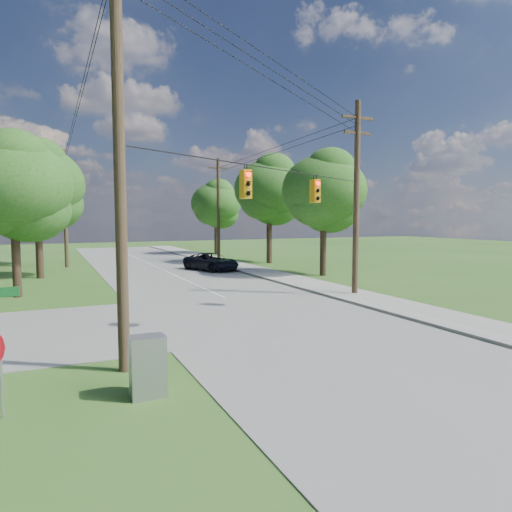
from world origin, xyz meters
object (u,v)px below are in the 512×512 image
car_main_north (211,262)px  pole_ne (356,195)px  control_cabinet (148,366)px  pole_north_e (218,209)px  pole_north_w (65,208)px  pole_sw (119,144)px

car_main_north → pole_ne: bearing=-97.7°
pole_ne → control_cabinet: 17.12m
pole_north_e → car_main_north: pole_north_e is taller
pole_ne → pole_north_w: (-13.90, 22.00, -0.34)m
pole_ne → control_cabinet: pole_ne is taller
pole_north_e → pole_north_w: bearing=180.0°
pole_sw → pole_north_e: size_ratio=1.20×
pole_ne → car_main_north: bearing=103.3°
pole_sw → pole_north_e: bearing=65.5°
control_cabinet → pole_sw: bearing=97.5°
pole_north_e → control_cabinet: (-13.27, -31.73, -4.40)m
pole_north_w → control_cabinet: size_ratio=6.81×
pole_ne → pole_north_w: 26.03m
pole_north_w → pole_north_e: bearing=0.0°
pole_ne → pole_north_e: (-0.00, 22.00, -0.34)m
car_main_north → pole_north_e: bearing=44.9°
car_main_north → control_cabinet: (-9.87, -24.14, 0.01)m
pole_ne → control_cabinet: (-13.27, -9.73, -4.73)m
pole_sw → pole_ne: bearing=29.4°
car_main_north → pole_north_w: bearing=123.1°
pole_ne → pole_north_e: 22.00m
pole_north_w → car_main_north: bearing=-35.9°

